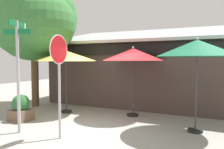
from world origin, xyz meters
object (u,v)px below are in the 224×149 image
object	(u,v)px
patio_umbrella_mustard_left	(66,56)
street_sign_post	(18,66)
stop_sign	(59,66)
sidewalk_planter	(21,108)
shade_tree	(36,19)
patio_umbrella_forest_green_right	(197,49)
patio_umbrella_crimson_center	(133,55)

from	to	relation	value
patio_umbrella_mustard_left	street_sign_post	bearing A→B (deg)	-82.04
stop_sign	sidewalk_planter	distance (m)	2.99
street_sign_post	shade_tree	world-z (taller)	shade_tree
patio_umbrella_forest_green_right	sidewalk_planter	world-z (taller)	patio_umbrella_forest_green_right
patio_umbrella_mustard_left	stop_sign	bearing A→B (deg)	-56.00
patio_umbrella_forest_green_right	sidewalk_planter	distance (m)	6.16
patio_umbrella_mustard_left	patio_umbrella_forest_green_right	distance (m)	5.05
shade_tree	sidewalk_planter	bearing A→B (deg)	-59.09
patio_umbrella_mustard_left	sidewalk_planter	bearing A→B (deg)	-109.62
stop_sign	patio_umbrella_crimson_center	xyz separation A→B (m)	(0.86, 3.26, 0.36)
street_sign_post	shade_tree	bearing A→B (deg)	126.17
patio_umbrella_mustard_left	shade_tree	xyz separation A→B (m)	(-1.92, 0.39, 1.69)
patio_umbrella_mustard_left	patio_umbrella_forest_green_right	world-z (taller)	patio_umbrella_forest_green_right
patio_umbrella_forest_green_right	street_sign_post	bearing A→B (deg)	-153.39
patio_umbrella_mustard_left	sidewalk_planter	size ratio (longest dim) A/B	2.80
shade_tree	sidewalk_planter	world-z (taller)	shade_tree
stop_sign	patio_umbrella_mustard_left	xyz separation A→B (m)	(-1.78, 2.64, 0.32)
street_sign_post	sidewalk_planter	distance (m)	2.10
street_sign_post	shade_tree	size ratio (longest dim) A/B	0.54
street_sign_post	patio_umbrella_forest_green_right	world-z (taller)	street_sign_post
stop_sign	sidewalk_planter	bearing A→B (deg)	159.93
shade_tree	sidewalk_planter	size ratio (longest dim) A/B	6.54
street_sign_post	stop_sign	xyz separation A→B (m)	(1.40, 0.12, -0.00)
shade_tree	sidewalk_planter	xyz separation A→B (m)	(1.29, -2.15, -3.54)
patio_umbrella_crimson_center	patio_umbrella_mustard_left	bearing A→B (deg)	-166.93
stop_sign	patio_umbrella_mustard_left	world-z (taller)	stop_sign
street_sign_post	shade_tree	distance (m)	4.38
stop_sign	patio_umbrella_crimson_center	size ratio (longest dim) A/B	1.06
patio_umbrella_mustard_left	patio_umbrella_forest_green_right	xyz separation A→B (m)	(5.03, -0.43, 0.18)
patio_umbrella_crimson_center	patio_umbrella_forest_green_right	world-z (taller)	patio_umbrella_forest_green_right
stop_sign	patio_umbrella_forest_green_right	bearing A→B (deg)	34.23
stop_sign	patio_umbrella_forest_green_right	distance (m)	3.96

